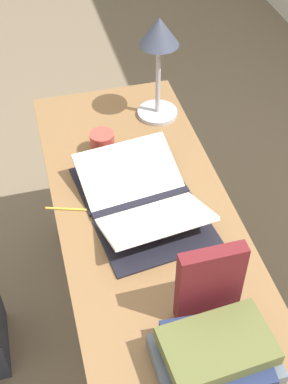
{
  "coord_description": "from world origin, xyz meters",
  "views": [
    {
      "loc": [
        1.11,
        -0.3,
        2.03
      ],
      "look_at": [
        -0.03,
        -0.0,
        0.86
      ],
      "focal_mm": 50.0,
      "sensor_mm": 36.0,
      "label": 1
    }
  ],
  "objects_px": {
    "open_book": "(141,199)",
    "pencil": "(72,209)",
    "reading_lamp": "(159,47)",
    "book_standing_upright": "(210,284)",
    "coffee_mug": "(102,143)",
    "book_stack_tall": "(216,354)"
  },
  "relations": [
    {
      "from": "book_stack_tall",
      "to": "pencil",
      "type": "height_order",
      "value": "book_stack_tall"
    },
    {
      "from": "book_stack_tall",
      "to": "book_standing_upright",
      "type": "bearing_deg",
      "value": 168.29
    },
    {
      "from": "reading_lamp",
      "to": "pencil",
      "type": "distance_m",
      "value": 0.65
    },
    {
      "from": "open_book",
      "to": "coffee_mug",
      "type": "relative_size",
      "value": 4.65
    },
    {
      "from": "pencil",
      "to": "book_standing_upright",
      "type": "bearing_deg",
      "value": 32.09
    },
    {
      "from": "open_book",
      "to": "book_stack_tall",
      "type": "xyz_separation_m",
      "value": [
        0.58,
        0.04,
        0.02
      ]
    },
    {
      "from": "reading_lamp",
      "to": "pencil",
      "type": "relative_size",
      "value": 2.46
    },
    {
      "from": "book_stack_tall",
      "to": "book_standing_upright",
      "type": "relative_size",
      "value": 1.19
    },
    {
      "from": "coffee_mug",
      "to": "pencil",
      "type": "distance_m",
      "value": 0.3
    },
    {
      "from": "book_stack_tall",
      "to": "book_standing_upright",
      "type": "distance_m",
      "value": 0.17
    },
    {
      "from": "reading_lamp",
      "to": "coffee_mug",
      "type": "height_order",
      "value": "reading_lamp"
    },
    {
      "from": "open_book",
      "to": "pencil",
      "type": "height_order",
      "value": "open_book"
    },
    {
      "from": "book_stack_tall",
      "to": "coffee_mug",
      "type": "distance_m",
      "value": 0.88
    },
    {
      "from": "open_book",
      "to": "book_stack_tall",
      "type": "distance_m",
      "value": 0.58
    },
    {
      "from": "book_standing_upright",
      "to": "coffee_mug",
      "type": "height_order",
      "value": "book_standing_upright"
    },
    {
      "from": "reading_lamp",
      "to": "coffee_mug",
      "type": "distance_m",
      "value": 0.39
    },
    {
      "from": "coffee_mug",
      "to": "reading_lamp",
      "type": "bearing_deg",
      "value": 124.29
    },
    {
      "from": "book_standing_upright",
      "to": "coffee_mug",
      "type": "xyz_separation_m",
      "value": [
        -0.72,
        -0.14,
        -0.08
      ]
    },
    {
      "from": "book_standing_upright",
      "to": "reading_lamp",
      "type": "height_order",
      "value": "reading_lamp"
    },
    {
      "from": "coffee_mug",
      "to": "book_standing_upright",
      "type": "bearing_deg",
      "value": 10.87
    },
    {
      "from": "reading_lamp",
      "to": "pencil",
      "type": "xyz_separation_m",
      "value": [
        0.42,
        -0.4,
        -0.29
      ]
    },
    {
      "from": "book_stack_tall",
      "to": "coffee_mug",
      "type": "relative_size",
      "value": 2.61
    }
  ]
}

